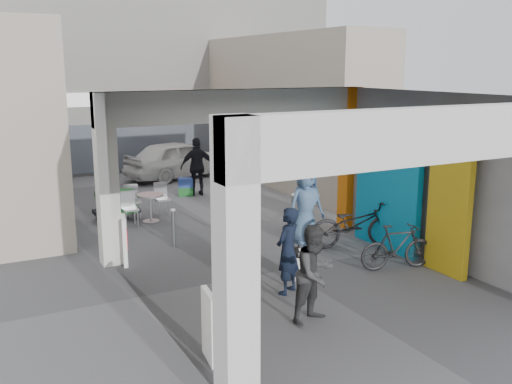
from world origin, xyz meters
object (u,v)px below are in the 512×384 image
man_elderly (306,205)px  man_crates (197,167)px  white_van (179,159)px  cafe_set (143,208)px  produce_stand (116,209)px  man_back_turned (315,273)px  bicycle_front (354,224)px  bicycle_rear (397,247)px  man_with_dog (288,251)px  border_collie (295,265)px

man_elderly → man_crates: (-0.35, 5.77, 0.01)m
man_elderly → white_van: man_elderly is taller
cafe_set → produce_stand: size_ratio=1.25×
cafe_set → white_van: size_ratio=0.36×
man_back_turned → bicycle_front: man_back_turned is taller
produce_stand → man_back_turned: bearing=-78.3°
man_crates → bicycle_rear: man_crates is taller
man_with_dog → white_van: (2.03, 11.19, -0.10)m
man_back_turned → man_elderly: (2.10, 3.58, 0.10)m
man_with_dog → man_back_turned: size_ratio=0.99×
man_with_dog → man_elderly: 3.06m
cafe_set → man_back_turned: bearing=-85.0°
man_elderly → white_van: (0.13, 8.80, -0.21)m
border_collie → man_with_dog: man_with_dog is taller
man_back_turned → man_crates: size_ratio=0.88×
produce_stand → man_back_turned: 7.69m
cafe_set → man_crates: (2.38, 2.07, 0.60)m
cafe_set → man_back_turned: 7.32m
cafe_set → man_with_dog: 6.16m
cafe_set → bicycle_rear: (3.41, -6.05, 0.15)m
bicycle_rear → produce_stand: bearing=46.3°
man_elderly → white_van: 8.80m
bicycle_rear → white_van: size_ratio=0.38×
cafe_set → border_collie: 5.71m
man_elderly → man_crates: size_ratio=0.98×
man_crates → bicycle_front: size_ratio=0.90×
border_collie → man_back_turned: size_ratio=0.44×
border_collie → man_elderly: 2.42m
man_back_turned → bicycle_rear: 3.05m
man_crates → white_van: 3.08m
man_elderly → bicycle_rear: 2.48m
produce_stand → border_collie: 6.17m
cafe_set → man_with_dog: bearing=-82.2°
man_with_dog → bicycle_rear: man_with_dog is taller
man_with_dog → man_crates: size_ratio=0.87×
man_back_turned → bicycle_rear: bearing=9.6°
border_collie → man_back_turned: (-0.69, -1.72, 0.52)m
man_elderly → man_crates: man_crates is taller
produce_stand → man_elderly: 5.26m
produce_stand → bicycle_rear: size_ratio=0.75×
cafe_set → bicycle_rear: size_ratio=0.94×
man_crates → man_with_dog: bearing=90.9°
bicycle_front → bicycle_rear: 1.58m
man_back_turned → bicycle_rear: (2.77, 1.23, -0.33)m
white_van → cafe_set: bearing=136.0°
produce_stand → man_crates: man_crates is taller
man_with_dog → border_collie: bearing=-163.0°
bicycle_front → white_van: (-0.67, 9.58, 0.16)m
border_collie → bicycle_rear: bearing=8.6°
border_collie → man_elderly: man_elderly is taller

